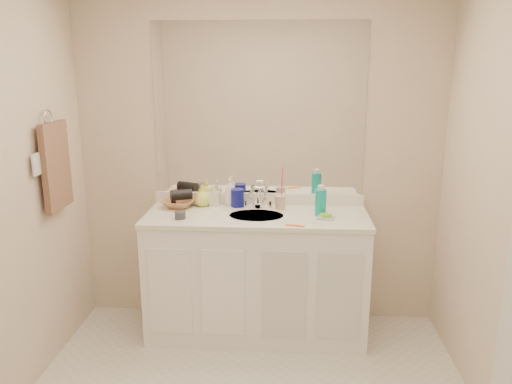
% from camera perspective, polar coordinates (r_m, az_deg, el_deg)
% --- Properties ---
extents(wall_back, '(2.60, 0.02, 2.40)m').
position_cam_1_polar(wall_back, '(3.59, 0.33, 3.62)').
color(wall_back, beige).
rests_on(wall_back, floor).
extents(vanity_cabinet, '(1.50, 0.55, 0.85)m').
position_cam_1_polar(vanity_cabinet, '(3.56, 0.05, -9.58)').
color(vanity_cabinet, white).
rests_on(vanity_cabinet, floor).
extents(countertop, '(1.52, 0.57, 0.03)m').
position_cam_1_polar(countertop, '(3.40, 0.05, -2.81)').
color(countertop, white).
rests_on(countertop, vanity_cabinet).
extents(backsplash, '(1.52, 0.03, 0.08)m').
position_cam_1_polar(backsplash, '(3.64, 0.31, -0.76)').
color(backsplash, white).
rests_on(backsplash, countertop).
extents(sink_basin, '(0.37, 0.37, 0.02)m').
position_cam_1_polar(sink_basin, '(3.38, 0.03, -2.86)').
color(sink_basin, silver).
rests_on(sink_basin, countertop).
extents(faucet, '(0.02, 0.02, 0.11)m').
position_cam_1_polar(faucet, '(3.54, 0.22, -0.95)').
color(faucet, silver).
rests_on(faucet, countertop).
extents(mirror, '(1.48, 0.01, 1.20)m').
position_cam_1_polar(mirror, '(3.53, 0.33, 9.35)').
color(mirror, white).
rests_on(mirror, wall_back).
extents(blue_mug, '(0.12, 0.12, 0.13)m').
position_cam_1_polar(blue_mug, '(3.57, -2.12, -0.66)').
color(blue_mug, navy).
rests_on(blue_mug, countertop).
extents(tan_cup, '(0.09, 0.09, 0.10)m').
position_cam_1_polar(tan_cup, '(3.51, 2.77, -1.19)').
color(tan_cup, beige).
rests_on(tan_cup, countertop).
extents(toothbrush, '(0.02, 0.04, 0.20)m').
position_cam_1_polar(toothbrush, '(3.49, 2.95, 0.41)').
color(toothbrush, '#E83DA4').
rests_on(toothbrush, tan_cup).
extents(mouthwash_bottle, '(0.10, 0.10, 0.18)m').
position_cam_1_polar(mouthwash_bottle, '(3.38, 7.40, -1.22)').
color(mouthwash_bottle, '#0DA797').
rests_on(mouthwash_bottle, countertop).
extents(soap_dish, '(0.12, 0.11, 0.01)m').
position_cam_1_polar(soap_dish, '(3.33, 7.96, -2.96)').
color(soap_dish, silver).
rests_on(soap_dish, countertop).
extents(green_soap, '(0.08, 0.07, 0.02)m').
position_cam_1_polar(green_soap, '(3.32, 7.97, -2.66)').
color(green_soap, '#89E537').
rests_on(green_soap, soap_dish).
extents(orange_comb, '(0.13, 0.06, 0.01)m').
position_cam_1_polar(orange_comb, '(3.17, 4.48, -3.83)').
color(orange_comb, orange).
rests_on(orange_comb, countertop).
extents(dark_jar, '(0.10, 0.10, 0.05)m').
position_cam_1_polar(dark_jar, '(3.34, -8.66, -2.61)').
color(dark_jar, '#393B41').
rests_on(dark_jar, countertop).
extents(soap_bottle_white, '(0.09, 0.09, 0.19)m').
position_cam_1_polar(soap_bottle_white, '(3.60, -3.01, 0.00)').
color(soap_bottle_white, white).
rests_on(soap_bottle_white, countertop).
extents(soap_bottle_cream, '(0.07, 0.07, 0.15)m').
position_cam_1_polar(soap_bottle_cream, '(3.61, -4.77, -0.36)').
color(soap_bottle_cream, beige).
rests_on(soap_bottle_cream, countertop).
extents(soap_bottle_yellow, '(0.12, 0.12, 0.15)m').
position_cam_1_polar(soap_bottle_yellow, '(3.60, -6.14, -0.41)').
color(soap_bottle_yellow, '#EEF55F').
rests_on(soap_bottle_yellow, countertop).
extents(wicker_basket, '(0.27, 0.27, 0.06)m').
position_cam_1_polar(wicker_basket, '(3.61, -8.82, -1.27)').
color(wicker_basket, '#B27247').
rests_on(wicker_basket, countertop).
extents(hair_dryer, '(0.17, 0.13, 0.08)m').
position_cam_1_polar(hair_dryer, '(3.58, -8.55, -0.33)').
color(hair_dryer, black).
rests_on(hair_dryer, wicker_basket).
extents(towel_ring, '(0.01, 0.11, 0.11)m').
position_cam_1_polar(towel_ring, '(3.35, -22.68, 7.79)').
color(towel_ring, silver).
rests_on(towel_ring, wall_left).
extents(hand_towel, '(0.04, 0.32, 0.55)m').
position_cam_1_polar(hand_towel, '(3.39, -21.88, 2.77)').
color(hand_towel, brown).
rests_on(hand_towel, towel_ring).
extents(switch_plate, '(0.01, 0.08, 0.13)m').
position_cam_1_polar(switch_plate, '(3.21, -23.82, 2.90)').
color(switch_plate, white).
rests_on(switch_plate, wall_left).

